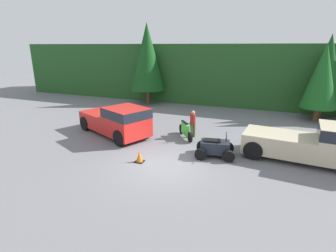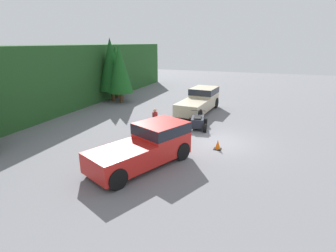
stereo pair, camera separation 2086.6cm
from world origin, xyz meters
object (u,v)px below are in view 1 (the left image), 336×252
object	(u,v)px
pickup_truck_red	(118,120)
dirt_bike	(186,130)
pickup_truck_second	(323,143)
traffic_cone	(139,157)
rider_person	(193,123)
quad_atv	(215,148)

from	to	relation	value
pickup_truck_red	dirt_bike	world-z (taller)	pickup_truck_red
pickup_truck_second	traffic_cone	xyz separation A→B (m)	(-8.02, -2.96, -0.76)
pickup_truck_second	rider_person	distance (m)	6.82
pickup_truck_second	rider_person	world-z (taller)	pickup_truck_second
pickup_truck_second	traffic_cone	bearing A→B (deg)	-154.60
dirt_bike	pickup_truck_second	bearing A→B (deg)	44.13
pickup_truck_red	pickup_truck_second	world-z (taller)	same
pickup_truck_red	quad_atv	bearing A→B (deg)	15.60
quad_atv	rider_person	bearing A→B (deg)	117.54
pickup_truck_red	dirt_bike	xyz separation A→B (m)	(3.95, 1.17, -0.54)
quad_atv	traffic_cone	size ratio (longest dim) A/B	3.84
quad_atv	traffic_cone	distance (m)	3.77
dirt_bike	traffic_cone	bearing A→B (deg)	-50.36
pickup_truck_second	dirt_bike	distance (m)	7.15
dirt_bike	rider_person	world-z (taller)	rider_person
dirt_bike	rider_person	size ratio (longest dim) A/B	1.10
rider_person	pickup_truck_second	bearing A→B (deg)	42.99
pickup_truck_red	rider_person	distance (m)	4.54
quad_atv	rider_person	size ratio (longest dim) A/B	1.28
dirt_bike	traffic_cone	xyz separation A→B (m)	(-0.99, -4.09, -0.22)
pickup_truck_second	dirt_bike	size ratio (longest dim) A/B	3.35
dirt_bike	rider_person	bearing A→B (deg)	90.42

